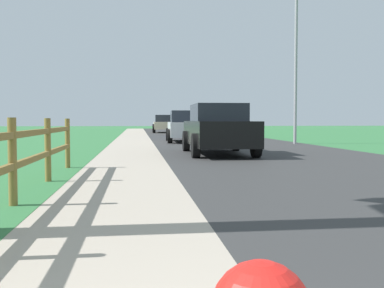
{
  "coord_description": "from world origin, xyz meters",
  "views": [
    {
      "loc": [
        -0.75,
        -0.1,
        1.1
      ],
      "look_at": [
        0.35,
        9.36,
        0.62
      ],
      "focal_mm": 44.04,
      "sensor_mm": 36.0,
      "label": 1
    }
  ],
  "objects_px": {
    "street_lamp": "(298,48)",
    "parked_car_beige": "(165,124)",
    "parked_car_silver": "(187,127)",
    "parked_suv_black": "(218,129)",
    "parked_car_blue": "(187,124)"
  },
  "relations": [
    {
      "from": "parked_car_blue",
      "to": "street_lamp",
      "type": "bearing_deg",
      "value": -68.41
    },
    {
      "from": "parked_suv_black",
      "to": "street_lamp",
      "type": "height_order",
      "value": "street_lamp"
    },
    {
      "from": "parked_suv_black",
      "to": "parked_car_silver",
      "type": "distance_m",
      "value": 8.57
    },
    {
      "from": "parked_car_silver",
      "to": "parked_car_blue",
      "type": "relative_size",
      "value": 0.99
    },
    {
      "from": "parked_suv_black",
      "to": "parked_car_blue",
      "type": "relative_size",
      "value": 1.07
    },
    {
      "from": "parked_car_silver",
      "to": "parked_car_beige",
      "type": "xyz_separation_m",
      "value": [
        -0.08,
        17.47,
        0.02
      ]
    },
    {
      "from": "parked_car_silver",
      "to": "street_lamp",
      "type": "distance_m",
      "value": 6.57
    },
    {
      "from": "parked_car_silver",
      "to": "parked_car_beige",
      "type": "distance_m",
      "value": 17.47
    },
    {
      "from": "parked_car_beige",
      "to": "street_lamp",
      "type": "relative_size",
      "value": 0.63
    },
    {
      "from": "street_lamp",
      "to": "parked_car_beige",
      "type": "bearing_deg",
      "value": 103.69
    },
    {
      "from": "parked_car_blue",
      "to": "street_lamp",
      "type": "xyz_separation_m",
      "value": [
        4.0,
        -10.1,
        3.56
      ]
    },
    {
      "from": "parked_suv_black",
      "to": "parked_car_beige",
      "type": "height_order",
      "value": "parked_suv_black"
    },
    {
      "from": "parked_car_beige",
      "to": "street_lamp",
      "type": "bearing_deg",
      "value": -76.31
    },
    {
      "from": "parked_car_beige",
      "to": "parked_car_blue",
      "type": "bearing_deg",
      "value": -84.84
    },
    {
      "from": "parked_car_blue",
      "to": "parked_car_silver",
      "type": "bearing_deg",
      "value": -96.3
    }
  ]
}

